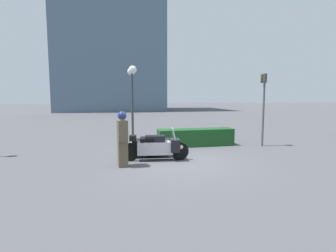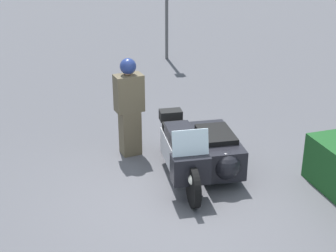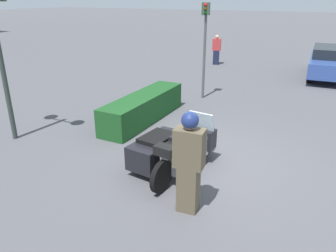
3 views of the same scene
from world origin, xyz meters
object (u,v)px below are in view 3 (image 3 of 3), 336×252
officer_rider (189,160)px  hedge_bush_curbside (144,108)px  pedestrian_bystander (216,50)px  parked_car_background (331,61)px  traffic_light_near (205,37)px  police_motorcycle (173,148)px

officer_rider → hedge_bush_curbside: size_ratio=0.52×
hedge_bush_curbside → pedestrian_bystander: size_ratio=2.24×
officer_rider → pedestrian_bystander: bearing=11.4°
hedge_bush_curbside → parked_car_background: size_ratio=0.72×
traffic_light_near → parked_car_background: bearing=136.4°
hedge_bush_curbside → traffic_light_near: 3.52m
parked_car_background → pedestrian_bystander: bearing=83.0°
officer_rider → pedestrian_bystander: officer_rider is taller
police_motorcycle → parked_car_background: (10.97, -2.62, 0.27)m
hedge_bush_curbside → traffic_light_near: (2.95, -0.73, 1.78)m
traffic_light_near → pedestrian_bystander: traffic_light_near is taller
police_motorcycle → traffic_light_near: (5.18, 1.33, 1.70)m
hedge_bush_curbside → pedestrian_bystander: bearing=5.9°
police_motorcycle → pedestrian_bystander: size_ratio=1.54×
police_motorcycle → pedestrian_bystander: pedestrian_bystander is taller
parked_car_background → pedestrian_bystander: size_ratio=3.10×
parked_car_background → traffic_light_near: bearing=143.2°
police_motorcycle → pedestrian_bystander: (11.42, 3.01, 0.32)m
police_motorcycle → parked_car_background: parked_car_background is taller
parked_car_background → pedestrian_bystander: 5.65m
parked_car_background → police_motorcycle: bearing=164.1°
traffic_light_near → police_motorcycle: bearing=5.2°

